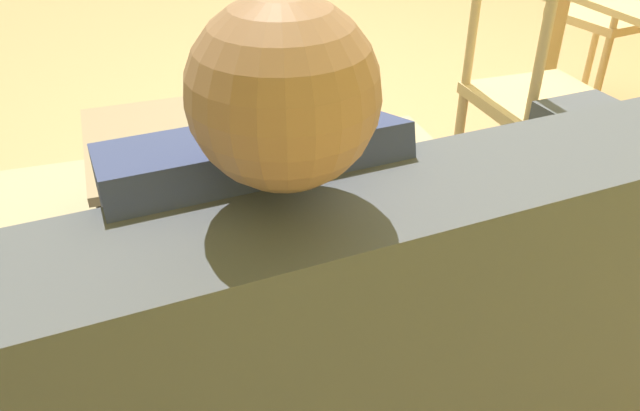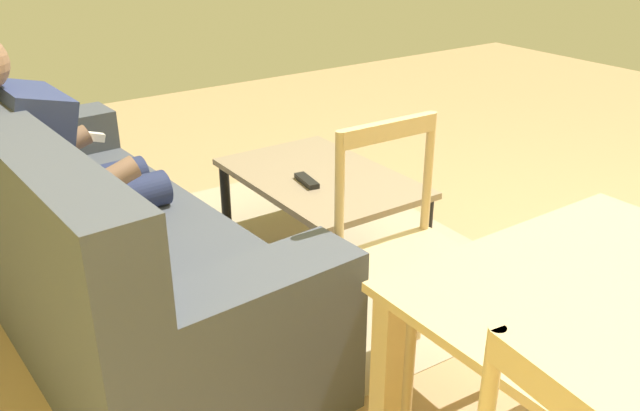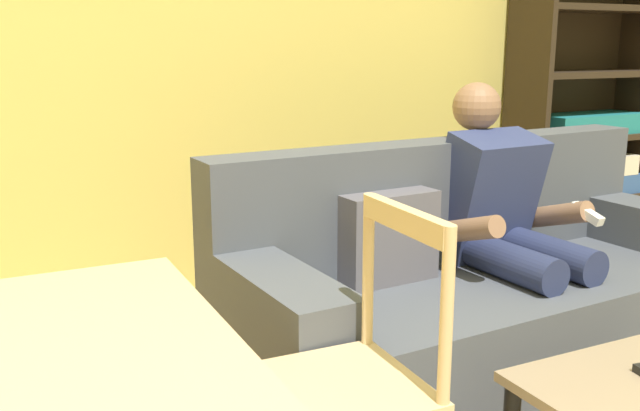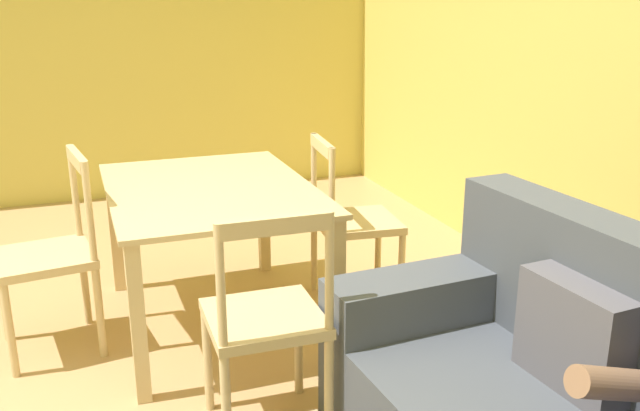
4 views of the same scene
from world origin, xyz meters
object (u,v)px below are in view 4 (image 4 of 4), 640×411
object	(u,v)px
dining_chair_near_wall	(351,222)
dining_chair_facing_couch	(266,322)
dining_table	(211,206)
dining_chair_by_doorway	(51,256)

from	to	relation	value
dining_chair_near_wall	dining_chair_facing_couch	bearing A→B (deg)	-37.39
dining_table	dining_chair_by_doorway	xyz separation A→B (m)	(-0.00, -0.75, -0.16)
dining_table	dining_chair_near_wall	distance (m)	0.77
dining_table	dining_chair_by_doorway	size ratio (longest dim) A/B	1.39
dining_chair_near_wall	dining_chair_facing_couch	xyz separation A→B (m)	(0.98, -0.75, 0.01)
dining_table	dining_chair_facing_couch	xyz separation A→B (m)	(0.98, -0.00, -0.16)
dining_table	dining_chair_near_wall	bearing A→B (deg)	90.24
dining_chair_by_doorway	dining_table	bearing A→B (deg)	89.68
dining_chair_facing_couch	dining_chair_by_doorway	xyz separation A→B (m)	(-0.98, -0.75, -0.00)
dining_chair_facing_couch	dining_chair_by_doorway	bearing A→B (deg)	-142.71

